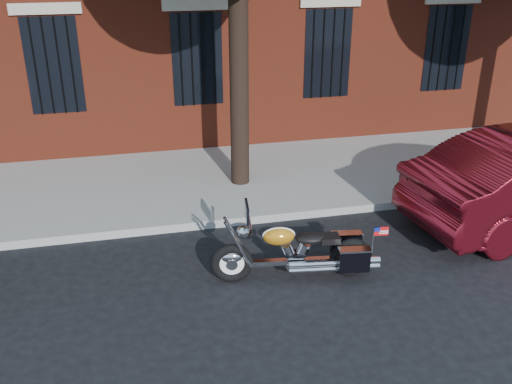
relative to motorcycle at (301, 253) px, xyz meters
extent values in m
plane|color=black|center=(-0.70, 0.57, -0.43)|extent=(120.00, 120.00, 0.00)
cube|color=gray|center=(-0.70, 1.95, -0.35)|extent=(40.00, 0.16, 0.15)
cube|color=gray|center=(-0.70, 3.83, -0.35)|extent=(40.00, 3.60, 0.15)
cube|color=black|center=(-0.70, 5.68, 1.77)|extent=(1.10, 0.14, 2.00)
cube|color=#B2A893|center=(-0.70, 5.65, 2.92)|extent=(1.40, 0.20, 0.22)
cylinder|color=black|center=(-0.70, 5.60, 1.77)|extent=(0.04, 0.04, 2.00)
cylinder|color=black|center=(-0.20, 3.47, 2.07)|extent=(0.36, 0.36, 5.00)
torus|color=black|center=(-1.00, 0.14, -0.11)|extent=(0.64, 0.22, 0.62)
torus|color=black|center=(0.75, -0.10, -0.11)|extent=(0.64, 0.22, 0.62)
cylinder|color=white|center=(-1.00, 0.14, -0.11)|extent=(0.47, 0.12, 0.47)
cylinder|color=white|center=(0.75, -0.10, -0.11)|extent=(0.47, 0.12, 0.47)
ellipsoid|color=white|center=(-1.00, 0.14, -0.02)|extent=(0.34, 0.16, 0.18)
ellipsoid|color=orange|center=(0.75, -0.10, 0.00)|extent=(0.34, 0.17, 0.18)
cube|color=white|center=(-0.12, 0.02, -0.13)|extent=(1.40, 0.28, 0.07)
cylinder|color=white|center=(-0.08, 0.02, -0.15)|extent=(0.32, 0.21, 0.30)
cylinder|color=white|center=(0.36, -0.21, -0.14)|extent=(1.16, 0.24, 0.08)
ellipsoid|color=orange|center=(-0.33, 0.05, 0.30)|extent=(0.49, 0.32, 0.27)
ellipsoid|color=black|center=(0.13, -0.01, 0.24)|extent=(0.48, 0.32, 0.14)
cube|color=black|center=(0.76, 0.15, -0.01)|extent=(0.46, 0.21, 0.35)
cube|color=black|center=(0.69, -0.33, -0.01)|extent=(0.46, 0.21, 0.35)
cylinder|color=white|center=(-0.74, 0.10, 0.56)|extent=(0.13, 0.72, 0.03)
sphere|color=white|center=(-0.84, 0.12, 0.39)|extent=(0.21, 0.21, 0.19)
cube|color=black|center=(-0.78, 0.11, 0.71)|extent=(0.09, 0.37, 0.26)
cube|color=red|center=(1.03, -0.41, 0.46)|extent=(0.20, 0.04, 0.13)
camera|label=1|loc=(-2.25, -6.89, 4.21)|focal=40.00mm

